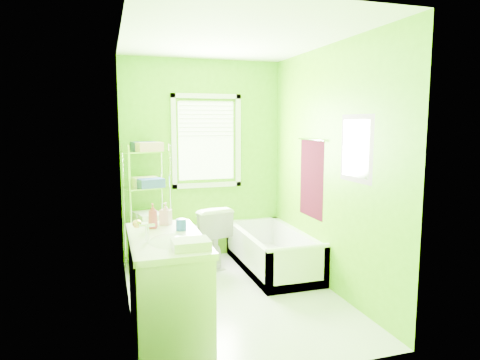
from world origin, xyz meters
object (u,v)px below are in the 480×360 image
object	(u,v)px
vanity	(168,284)
wire_shelf_unit	(149,192)
toilet	(205,235)
bathtub	(273,257)

from	to	relation	value
vanity	wire_shelf_unit	size ratio (longest dim) A/B	0.74
toilet	wire_shelf_unit	distance (m)	0.89
bathtub	vanity	bearing A→B (deg)	-138.72
wire_shelf_unit	vanity	bearing A→B (deg)	-91.01
bathtub	wire_shelf_unit	distance (m)	1.72
bathtub	toilet	xyz separation A→B (m)	(-0.74, 0.44, 0.23)
toilet	vanity	distance (m)	1.86
bathtub	wire_shelf_unit	bearing A→B (deg)	159.16
vanity	wire_shelf_unit	world-z (taller)	wire_shelf_unit
toilet	bathtub	bearing A→B (deg)	138.80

